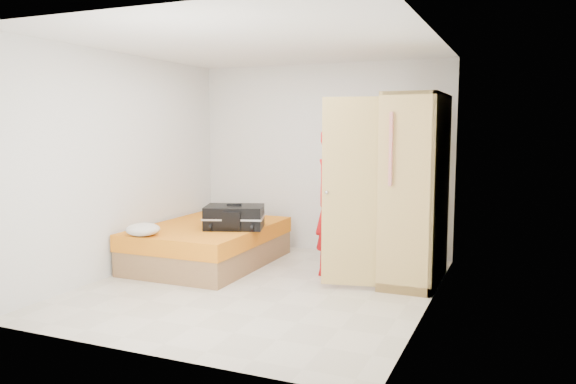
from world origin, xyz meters
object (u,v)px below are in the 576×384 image
at_px(person, 335,202).
at_px(wardrobe, 410,194).
at_px(suitcase, 234,217).
at_px(round_cushion, 143,229).
at_px(bed, 209,244).

bearing_deg(person, wardrobe, -66.06).
distance_m(suitcase, round_cushion, 1.11).
relative_size(wardrobe, person, 1.22).
distance_m(bed, wardrobe, 2.62).
distance_m(person, round_cushion, 2.25).
distance_m(person, suitcase, 1.27).
height_order(bed, wardrobe, wardrobe).
bearing_deg(person, suitcase, 124.85).
height_order(bed, round_cushion, round_cushion).
bearing_deg(suitcase, person, -9.11).
xyz_separation_m(wardrobe, round_cushion, (-2.83, -1.06, -0.43)).
bearing_deg(person, bed, 120.19).
height_order(person, suitcase, person).
xyz_separation_m(suitcase, round_cushion, (-0.73, -0.84, -0.06)).
height_order(wardrobe, person, wardrobe).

